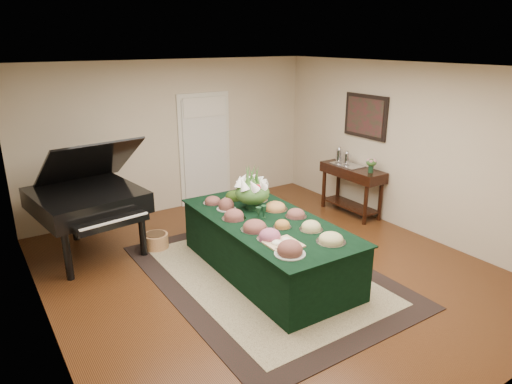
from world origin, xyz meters
TOP-DOWN VIEW (x-y plane):
  - ground at (0.00, 0.00)m, footprint 6.00×6.00m
  - area_rug at (-0.12, -0.09)m, footprint 2.66×3.72m
  - kitchen_doorway at (0.60, 2.97)m, footprint 1.05×0.07m
  - buffet_table at (-0.03, -0.02)m, footprint 1.32×2.73m
  - food_platters at (-0.06, -0.03)m, footprint 1.07×2.29m
  - cutting_board at (-0.31, -0.74)m, footprint 0.38×0.38m
  - green_goblets at (-0.07, 0.06)m, footprint 0.17×0.09m
  - floral_centerpiece at (0.04, 0.45)m, footprint 0.50×0.50m
  - grand_piano at (-1.86, 1.87)m, footprint 1.63×1.82m
  - wicker_basket at (-1.02, 1.50)m, footprint 0.37×0.37m
  - mahogany_sideboard at (2.50, 0.97)m, footprint 0.45×1.25m
  - tea_service at (2.50, 1.21)m, footprint 0.34×0.58m
  - pink_bouquet at (2.50, 0.55)m, footprint 0.20×0.20m
  - wall_painting at (2.72, 0.97)m, footprint 0.05×0.95m

SIDE VIEW (x-z plane):
  - ground at x=0.00m, z-range 0.00..0.00m
  - area_rug at x=-0.12m, z-range 0.00..0.01m
  - wicker_basket at x=-1.02m, z-range 0.00..0.23m
  - buffet_table at x=-0.03m, z-range 0.00..0.76m
  - mahogany_sideboard at x=2.50m, z-range 0.24..1.11m
  - cutting_board at x=-0.31m, z-range 0.74..0.84m
  - food_platters at x=-0.06m, z-range 0.74..0.87m
  - green_goblets at x=-0.07m, z-range 0.75..0.93m
  - grand_piano at x=-1.86m, z-range 0.00..1.70m
  - tea_service at x=2.50m, z-range 0.84..1.14m
  - kitchen_doorway at x=0.60m, z-range -0.03..2.07m
  - pink_bouquet at x=2.50m, z-range 0.91..1.16m
  - floral_centerpiece at x=0.04m, z-range 0.80..1.30m
  - wall_painting at x=2.72m, z-range 1.38..2.12m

